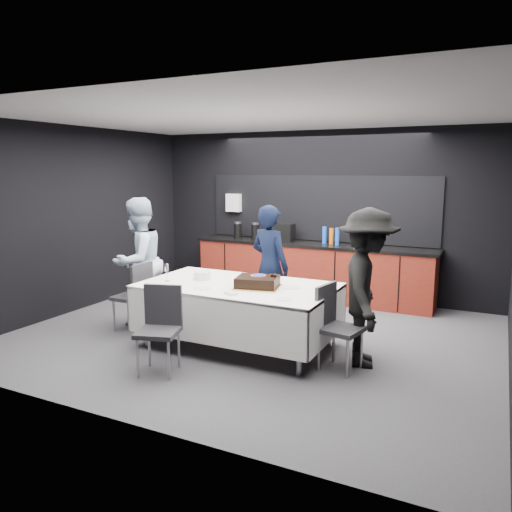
{
  "coord_description": "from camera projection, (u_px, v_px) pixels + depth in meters",
  "views": [
    {
      "loc": [
        2.8,
        -5.58,
        2.15
      ],
      "look_at": [
        0.0,
        0.1,
        1.05
      ],
      "focal_mm": 35.0,
      "sensor_mm": 36.0,
      "label": 1
    }
  ],
  "objects": [
    {
      "name": "kitchenette",
      "position": [
        311.0,
        266.0,
        8.39
      ],
      "size": [
        4.1,
        0.64,
        2.05
      ],
      "color": "maroon",
      "rests_on": "ground"
    },
    {
      "name": "room_shell",
      "position": [
        252.0,
        193.0,
        6.2
      ],
      "size": [
        6.04,
        5.04,
        2.82
      ],
      "color": "white",
      "rests_on": "ground"
    },
    {
      "name": "ground",
      "position": [
        253.0,
        336.0,
        6.52
      ],
      "size": [
        6.0,
        6.0,
        0.0
      ],
      "primitive_type": "plane",
      "color": "#46464B",
      "rests_on": "ground"
    },
    {
      "name": "chair_right",
      "position": [
        334.0,
        321.0,
        5.4
      ],
      "size": [
        0.49,
        0.49,
        0.92
      ],
      "color": "#29292E",
      "rests_on": "ground"
    },
    {
      "name": "loose_plate_far",
      "position": [
        258.0,
        279.0,
        6.32
      ],
      "size": [
        0.2,
        0.2,
        0.01
      ],
      "primitive_type": "cylinder",
      "color": "white",
      "rests_on": "party_table"
    },
    {
      "name": "fork_pile",
      "position": [
        231.0,
        293.0,
        5.55
      ],
      "size": [
        0.17,
        0.15,
        0.02
      ],
      "primitive_type": "cube",
      "rotation": [
        0.0,
        0.0,
        -0.43
      ],
      "color": "white",
      "rests_on": "party_table"
    },
    {
      "name": "loose_plate_right_b",
      "position": [
        283.0,
        299.0,
        5.34
      ],
      "size": [
        0.2,
        0.2,
        0.01
      ],
      "primitive_type": "cylinder",
      "color": "white",
      "rests_on": "party_table"
    },
    {
      "name": "chair_left",
      "position": [
        136.0,
        292.0,
        6.68
      ],
      "size": [
        0.42,
        0.42,
        0.92
      ],
      "color": "#29292E",
      "rests_on": "ground"
    },
    {
      "name": "loose_plate_near",
      "position": [
        202.0,
        288.0,
        5.82
      ],
      "size": [
        0.2,
        0.2,
        0.01
      ],
      "primitive_type": "cylinder",
      "color": "white",
      "rests_on": "party_table"
    },
    {
      "name": "champagne_flute",
      "position": [
        167.0,
        269.0,
        6.17
      ],
      "size": [
        0.06,
        0.06,
        0.22
      ],
      "color": "white",
      "rests_on": "party_table"
    },
    {
      "name": "loose_plate_right_a",
      "position": [
        292.0,
        288.0,
        5.85
      ],
      "size": [
        0.2,
        0.2,
        0.01
      ],
      "primitive_type": "cylinder",
      "color": "white",
      "rests_on": "party_table"
    },
    {
      "name": "party_table",
      "position": [
        238.0,
        295.0,
        6.05
      ],
      "size": [
        2.32,
        1.32,
        0.78
      ],
      "color": "#99999E",
      "rests_on": "ground"
    },
    {
      "name": "plate_stack",
      "position": [
        202.0,
        275.0,
        6.3
      ],
      "size": [
        0.22,
        0.22,
        0.1
      ],
      "primitive_type": "cylinder",
      "color": "white",
      "rests_on": "party_table"
    },
    {
      "name": "person_right",
      "position": [
        367.0,
        288.0,
        5.46
      ],
      "size": [
        0.92,
        1.26,
        1.75
      ],
      "primitive_type": "imported",
      "rotation": [
        0.0,
        0.0,
        1.84
      ],
      "color": "black",
      "rests_on": "ground"
    },
    {
      "name": "person_center",
      "position": [
        270.0,
        266.0,
        6.85
      ],
      "size": [
        0.7,
        0.57,
        1.68
      ],
      "primitive_type": "imported",
      "rotation": [
        0.0,
        0.0,
        2.84
      ],
      "color": "black",
      "rests_on": "ground"
    },
    {
      "name": "person_left",
      "position": [
        138.0,
        261.0,
        6.95
      ],
      "size": [
        0.72,
        0.9,
        1.77
      ],
      "primitive_type": "imported",
      "rotation": [
        0.0,
        0.0,
        -1.62
      ],
      "color": "silver",
      "rests_on": "ground"
    },
    {
      "name": "chair_near",
      "position": [
        160.0,
        322.0,
        5.34
      ],
      "size": [
        0.53,
        0.53,
        0.92
      ],
      "color": "#29292E",
      "rests_on": "ground"
    },
    {
      "name": "cake_assembly",
      "position": [
        258.0,
        282.0,
        5.87
      ],
      "size": [
        0.59,
        0.52,
        0.16
      ],
      "color": "gold",
      "rests_on": "party_table"
    }
  ]
}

